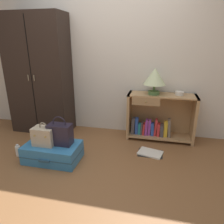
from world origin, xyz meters
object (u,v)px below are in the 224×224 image
Objects in this scene: table_lamp at (155,77)px; bottle at (18,151)px; train_case at (44,136)px; open_book_on_floor at (150,153)px; suitcase_large at (53,152)px; handbag at (60,134)px; wardrobe at (39,75)px; bowl at (180,93)px; bookshelf at (158,118)px.

table_lamp reaches higher than bottle.
train_case is 1.46m from open_book_on_floor.
suitcase_large is 0.25m from train_case.
handbag is 1.03× the size of open_book_on_floor.
wardrobe is 5.02× the size of handbag.
bowl reaches higher than suitcase_large.
bookshelf is 2.12m from bottle.
suitcase_large is 4.25× the size of bottle.
train_case reaches higher than bottle.
train_case is 0.21m from handbag.
bowl is (0.29, 0.01, 0.42)m from bookshelf.
suitcase_large is at bearing -149.06° from bowl.
train_case is (-0.09, -0.02, 0.24)m from suitcase_large.
bookshelf is 2.61× the size of table_lamp.
wardrobe reaches higher than table_lamp.
train_case is 1.82× the size of bottle.
bowl is 0.18× the size of suitcase_large.
bowl reaches higher than handbag.
wardrobe is 1.28m from bottle.
wardrobe is at bearing 120.57° from train_case.
open_book_on_floor is at bearing -124.38° from bowl.
bookshelf is at bearing 81.84° from open_book_on_floor.
handbag is 2.27× the size of bottle.
wardrobe reaches higher than suitcase_large.
bookshelf is at bearing 19.16° from table_lamp.
table_lamp is (-0.09, -0.03, 0.65)m from bookshelf.
bowl is at bearing 5.72° from table_lamp.
table_lamp is 2.34× the size of bottle.
table_lamp is 1.11m from open_book_on_floor.
wardrobe is 1.39m from suitcase_large.
train_case is at bearing -144.22° from table_lamp.
suitcase_large is at bearing -160.60° from open_book_on_floor.
wardrobe is 14.76× the size of bowl.
table_lamp is at bearing 38.50° from handbag.
suitcase_large is at bearing -144.10° from bookshelf.
table_lamp is 1.06× the size of open_book_on_floor.
table_lamp is 1.79m from suitcase_large.
handbag is 1.27m from open_book_on_floor.
table_lamp is 1.57m from handbag.
train_case is 0.52m from bottle.
train_case is (-1.71, -0.99, -0.41)m from bowl.
bowl is at bearing 30.94° from suitcase_large.
bookshelf is 2.76× the size of open_book_on_floor.
wardrobe is 1.24m from train_case.
table_lamp reaches higher than suitcase_large.
open_book_on_floor is (1.89, -0.46, -0.95)m from wardrobe.
bottle is (-0.52, -0.01, -0.04)m from suitcase_large.
bowl is 2.02m from train_case.
bottle is (-1.86, -0.98, -0.27)m from bookshelf.
train_case is at bearing -59.43° from wardrobe.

